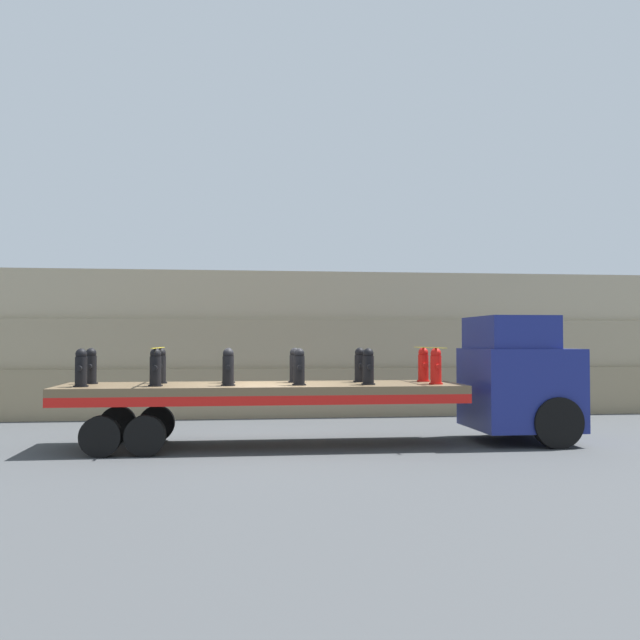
{
  "coord_description": "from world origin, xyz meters",
  "views": [
    {
      "loc": [
        -0.68,
        -16.15,
        2.37
      ],
      "look_at": [
        1.3,
        0.0,
        2.85
      ],
      "focal_mm": 40.0,
      "sensor_mm": 36.0,
      "label": 1
    }
  ],
  "objects_px": {
    "fire_hydrant_black_far_2": "(228,366)",
    "fire_hydrant_black_far_4": "(360,365)",
    "fire_hydrant_black_near_1": "(156,368)",
    "fire_hydrant_black_near_2": "(228,368)",
    "fire_hydrant_black_far_0": "(91,366)",
    "fire_hydrant_red_near_5": "(436,367)",
    "fire_hydrant_red_far_5": "(423,365)",
    "fire_hydrant_black_near_4": "(368,367)",
    "flatbed_trailer": "(241,395)",
    "fire_hydrant_black_far_1": "(161,366)",
    "fire_hydrant_black_near_0": "(81,368)",
    "fire_hydrant_black_near_3": "(299,367)",
    "truck_cab": "(521,378)",
    "fire_hydrant_black_far_3": "(295,366)"
  },
  "relations": [
    {
      "from": "fire_hydrant_black_far_2",
      "to": "fire_hydrant_black_far_4",
      "type": "distance_m",
      "value": 3.1
    },
    {
      "from": "fire_hydrant_black_far_0",
      "to": "fire_hydrant_red_far_5",
      "type": "bearing_deg",
      "value": 0.0
    },
    {
      "from": "fire_hydrant_black_near_1",
      "to": "fire_hydrant_black_far_1",
      "type": "distance_m",
      "value": 1.07
    },
    {
      "from": "fire_hydrant_black_far_0",
      "to": "fire_hydrant_red_near_5",
      "type": "relative_size",
      "value": 1.0
    },
    {
      "from": "truck_cab",
      "to": "fire_hydrant_black_near_4",
      "type": "height_order",
      "value": "truck_cab"
    },
    {
      "from": "fire_hydrant_black_near_3",
      "to": "fire_hydrant_black_near_4",
      "type": "distance_m",
      "value": 1.55
    },
    {
      "from": "fire_hydrant_black_far_0",
      "to": "fire_hydrant_black_near_4",
      "type": "distance_m",
      "value": 6.28
    },
    {
      "from": "fire_hydrant_black_near_4",
      "to": "fire_hydrant_red_far_5",
      "type": "distance_m",
      "value": 1.88
    },
    {
      "from": "flatbed_trailer",
      "to": "fire_hydrant_black_far_3",
      "type": "distance_m",
      "value": 1.52
    },
    {
      "from": "fire_hydrant_black_far_3",
      "to": "truck_cab",
      "type": "bearing_deg",
      "value": -5.71
    },
    {
      "from": "fire_hydrant_black_far_4",
      "to": "fire_hydrant_red_far_5",
      "type": "distance_m",
      "value": 1.55
    },
    {
      "from": "fire_hydrant_red_far_5",
      "to": "fire_hydrant_red_near_5",
      "type": "bearing_deg",
      "value": -90.0
    },
    {
      "from": "flatbed_trailer",
      "to": "fire_hydrant_black_far_3",
      "type": "bearing_deg",
      "value": 22.79
    },
    {
      "from": "fire_hydrant_black_near_1",
      "to": "fire_hydrant_black_far_4",
      "type": "xyz_separation_m",
      "value": [
        4.64,
        1.07,
        0.0
      ]
    },
    {
      "from": "flatbed_trailer",
      "to": "fire_hydrant_red_far_5",
      "type": "bearing_deg",
      "value": 6.96
    },
    {
      "from": "fire_hydrant_black_near_0",
      "to": "fire_hydrant_black_near_2",
      "type": "bearing_deg",
      "value": 0.0
    },
    {
      "from": "truck_cab",
      "to": "fire_hydrant_black_near_3",
      "type": "relative_size",
      "value": 3.62
    },
    {
      "from": "fire_hydrant_black_far_2",
      "to": "fire_hydrant_black_far_3",
      "type": "xyz_separation_m",
      "value": [
        1.55,
        0.0,
        0.0
      ]
    },
    {
      "from": "fire_hydrant_black_far_0",
      "to": "fire_hydrant_black_near_3",
      "type": "relative_size",
      "value": 1.0
    },
    {
      "from": "fire_hydrant_black_near_2",
      "to": "fire_hydrant_black_near_3",
      "type": "bearing_deg",
      "value": 0.0
    },
    {
      "from": "flatbed_trailer",
      "to": "fire_hydrant_black_near_0",
      "type": "xyz_separation_m",
      "value": [
        -3.38,
        -0.53,
        0.64
      ]
    },
    {
      "from": "fire_hydrant_black_near_3",
      "to": "fire_hydrant_red_far_5",
      "type": "distance_m",
      "value": 3.27
    },
    {
      "from": "fire_hydrant_black_near_2",
      "to": "fire_hydrant_red_far_5",
      "type": "distance_m",
      "value": 4.76
    },
    {
      "from": "fire_hydrant_black_far_2",
      "to": "fire_hydrant_black_far_4",
      "type": "height_order",
      "value": "same"
    },
    {
      "from": "fire_hydrant_red_near_5",
      "to": "fire_hydrant_black_far_4",
      "type": "bearing_deg",
      "value": 145.46
    },
    {
      "from": "fire_hydrant_black_far_0",
      "to": "fire_hydrant_red_near_5",
      "type": "height_order",
      "value": "same"
    },
    {
      "from": "fire_hydrant_black_near_0",
      "to": "fire_hydrant_black_far_3",
      "type": "bearing_deg",
      "value": 12.92
    },
    {
      "from": "fire_hydrant_black_near_0",
      "to": "fire_hydrant_black_near_2",
      "type": "relative_size",
      "value": 1.0
    },
    {
      "from": "flatbed_trailer",
      "to": "fire_hydrant_black_near_4",
      "type": "distance_m",
      "value": 2.94
    },
    {
      "from": "fire_hydrant_black_far_3",
      "to": "fire_hydrant_black_far_4",
      "type": "height_order",
      "value": "same"
    },
    {
      "from": "fire_hydrant_black_near_3",
      "to": "fire_hydrant_black_far_0",
      "type": "bearing_deg",
      "value": 167.08
    },
    {
      "from": "fire_hydrant_black_near_2",
      "to": "fire_hydrant_black_far_4",
      "type": "height_order",
      "value": "same"
    },
    {
      "from": "fire_hydrant_black_near_4",
      "to": "fire_hydrant_black_near_1",
      "type": "bearing_deg",
      "value": 180.0
    },
    {
      "from": "fire_hydrant_black_far_1",
      "to": "fire_hydrant_red_far_5",
      "type": "height_order",
      "value": "same"
    },
    {
      "from": "fire_hydrant_black_near_0",
      "to": "fire_hydrant_red_near_5",
      "type": "xyz_separation_m",
      "value": [
        7.74,
        0.0,
        0.0
      ]
    },
    {
      "from": "fire_hydrant_black_near_1",
      "to": "fire_hydrant_black_near_2",
      "type": "distance_m",
      "value": 1.55
    },
    {
      "from": "fire_hydrant_black_near_0",
      "to": "fire_hydrant_black_near_3",
      "type": "distance_m",
      "value": 4.64
    },
    {
      "from": "fire_hydrant_black_far_0",
      "to": "fire_hydrant_black_near_4",
      "type": "xyz_separation_m",
      "value": [
        6.19,
        -1.07,
        0.0
      ]
    },
    {
      "from": "fire_hydrant_black_near_2",
      "to": "fire_hydrant_black_near_1",
      "type": "bearing_deg",
      "value": 180.0
    },
    {
      "from": "fire_hydrant_black_near_3",
      "to": "truck_cab",
      "type": "bearing_deg",
      "value": 5.71
    },
    {
      "from": "fire_hydrant_black_near_2",
      "to": "fire_hydrant_black_far_2",
      "type": "height_order",
      "value": "same"
    },
    {
      "from": "fire_hydrant_black_far_0",
      "to": "fire_hydrant_black_far_1",
      "type": "xyz_separation_m",
      "value": [
        1.55,
        0.0,
        0.0
      ]
    },
    {
      "from": "fire_hydrant_black_near_0",
      "to": "fire_hydrant_black_far_3",
      "type": "relative_size",
      "value": 1.0
    },
    {
      "from": "flatbed_trailer",
      "to": "fire_hydrant_black_far_0",
      "type": "height_order",
      "value": "fire_hydrant_black_far_0"
    },
    {
      "from": "truck_cab",
      "to": "fire_hydrant_black_near_2",
      "type": "bearing_deg",
      "value": -175.57
    },
    {
      "from": "flatbed_trailer",
      "to": "fire_hydrant_black_near_1",
      "type": "relative_size",
      "value": 10.99
    },
    {
      "from": "fire_hydrant_black_far_3",
      "to": "fire_hydrant_black_near_3",
      "type": "bearing_deg",
      "value": -90.0
    },
    {
      "from": "fire_hydrant_red_far_5",
      "to": "fire_hydrant_black_near_4",
      "type": "bearing_deg",
      "value": -145.46
    },
    {
      "from": "fire_hydrant_black_far_3",
      "to": "fire_hydrant_red_near_5",
      "type": "height_order",
      "value": "same"
    },
    {
      "from": "fire_hydrant_black_near_2",
      "to": "fire_hydrant_red_far_5",
      "type": "relative_size",
      "value": 1.0
    }
  ]
}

